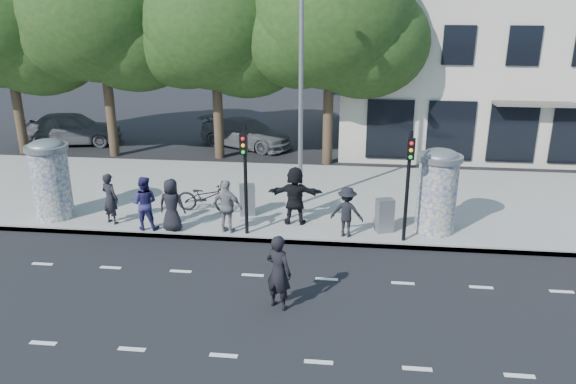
# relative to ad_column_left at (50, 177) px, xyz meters

# --- Properties ---
(ground) EXTENTS (120.00, 120.00, 0.00)m
(ground) POSITION_rel_ad_column_left_xyz_m (7.20, -4.50, -1.54)
(ground) COLOR black
(ground) RESTS_ON ground
(sidewalk) EXTENTS (40.00, 8.00, 0.15)m
(sidewalk) POSITION_rel_ad_column_left_xyz_m (7.20, 3.00, -1.46)
(sidewalk) COLOR gray
(sidewalk) RESTS_ON ground
(curb) EXTENTS (40.00, 0.10, 0.16)m
(curb) POSITION_rel_ad_column_left_xyz_m (7.20, -0.95, -1.46)
(curb) COLOR slate
(curb) RESTS_ON ground
(lane_dash_near) EXTENTS (32.00, 0.12, 0.01)m
(lane_dash_near) POSITION_rel_ad_column_left_xyz_m (7.20, -6.70, -1.53)
(lane_dash_near) COLOR silver
(lane_dash_near) RESTS_ON ground
(lane_dash_far) EXTENTS (32.00, 0.12, 0.01)m
(lane_dash_far) POSITION_rel_ad_column_left_xyz_m (7.20, -3.10, -1.53)
(lane_dash_far) COLOR silver
(lane_dash_far) RESTS_ON ground
(ad_column_left) EXTENTS (1.36, 1.36, 2.65)m
(ad_column_left) POSITION_rel_ad_column_left_xyz_m (0.00, 0.00, 0.00)
(ad_column_left) COLOR beige
(ad_column_left) RESTS_ON sidewalk
(ad_column_right) EXTENTS (1.36, 1.36, 2.65)m
(ad_column_right) POSITION_rel_ad_column_left_xyz_m (12.40, 0.20, 0.00)
(ad_column_right) COLOR beige
(ad_column_right) RESTS_ON sidewalk
(traffic_pole_near) EXTENTS (0.22, 0.31, 3.40)m
(traffic_pole_near) POSITION_rel_ad_column_left_xyz_m (6.60, -0.71, 0.69)
(traffic_pole_near) COLOR black
(traffic_pole_near) RESTS_ON sidewalk
(traffic_pole_far) EXTENTS (0.22, 0.31, 3.40)m
(traffic_pole_far) POSITION_rel_ad_column_left_xyz_m (11.40, -0.71, 0.69)
(traffic_pole_far) COLOR black
(traffic_pole_far) RESTS_ON sidewalk
(street_lamp) EXTENTS (0.25, 0.93, 8.00)m
(street_lamp) POSITION_rel_ad_column_left_xyz_m (8.00, 2.13, 3.26)
(street_lamp) COLOR slate
(street_lamp) RESTS_ON sidewalk
(tree_far_left) EXTENTS (7.20, 7.20, 9.26)m
(tree_far_left) POSITION_rel_ad_column_left_xyz_m (-5.80, 8.00, 4.65)
(tree_far_left) COLOR #38281C
(tree_far_left) RESTS_ON ground
(tree_mid_left) EXTENTS (7.20, 7.20, 9.57)m
(tree_mid_left) POSITION_rel_ad_column_left_xyz_m (-1.30, 8.00, 4.96)
(tree_mid_left) COLOR #38281C
(tree_mid_left) RESTS_ON ground
(tree_near_left) EXTENTS (6.80, 6.80, 8.97)m
(tree_near_left) POSITION_rel_ad_column_left_xyz_m (3.70, 8.20, 4.53)
(tree_near_left) COLOR #38281C
(tree_near_left) RESTS_ON ground
(tree_center) EXTENTS (7.00, 7.00, 9.30)m
(tree_center) POSITION_rel_ad_column_left_xyz_m (8.70, 7.80, 4.77)
(tree_center) COLOR #38281C
(tree_center) RESTS_ON ground
(building) EXTENTS (20.30, 15.85, 12.00)m
(building) POSITION_rel_ad_column_left_xyz_m (19.20, 15.49, 4.46)
(building) COLOR #BDB59E
(building) RESTS_ON ground
(ped_a) EXTENTS (0.84, 0.57, 1.68)m
(ped_a) POSITION_rel_ad_column_left_xyz_m (4.24, -0.65, -0.55)
(ped_a) COLOR black
(ped_a) RESTS_ON sidewalk
(ped_b) EXTENTS (0.72, 0.62, 1.68)m
(ped_b) POSITION_rel_ad_column_left_xyz_m (2.10, -0.31, -0.55)
(ped_b) COLOR black
(ped_b) RESTS_ON sidewalk
(ped_c) EXTENTS (0.88, 0.70, 1.73)m
(ped_c) POSITION_rel_ad_column_left_xyz_m (3.36, -0.65, -0.52)
(ped_c) COLOR navy
(ped_c) RESTS_ON sidewalk
(ped_d) EXTENTS (1.10, 0.75, 1.57)m
(ped_d) POSITION_rel_ad_column_left_xyz_m (9.67, -0.49, -0.60)
(ped_d) COLOR black
(ped_d) RESTS_ON sidewalk
(ped_e) EXTENTS (1.10, 0.79, 1.70)m
(ped_e) POSITION_rel_ad_column_left_xyz_m (6.00, -0.64, -0.54)
(ped_e) COLOR gray
(ped_e) RESTS_ON sidewalk
(ped_f) EXTENTS (1.79, 0.71, 1.90)m
(ped_f) POSITION_rel_ad_column_left_xyz_m (8.00, 0.33, -0.44)
(ped_f) COLOR black
(ped_f) RESTS_ON sidewalk
(man_road) EXTENTS (0.82, 0.72, 1.88)m
(man_road) POSITION_rel_ad_column_left_xyz_m (8.11, -4.63, -0.60)
(man_road) COLOR black
(man_road) RESTS_ON ground
(bicycle) EXTENTS (0.81, 2.03, 1.05)m
(bicycle) POSITION_rel_ad_column_left_xyz_m (4.87, 1.02, -0.86)
(bicycle) COLOR black
(bicycle) RESTS_ON sidewalk
(cabinet_left) EXTENTS (0.58, 0.48, 1.06)m
(cabinet_left) POSITION_rel_ad_column_left_xyz_m (6.34, 0.89, -0.86)
(cabinet_left) COLOR slate
(cabinet_left) RESTS_ON sidewalk
(cabinet_right) EXTENTS (0.60, 0.52, 1.07)m
(cabinet_right) POSITION_rel_ad_column_left_xyz_m (10.84, -0.04, -0.85)
(cabinet_right) COLOR slate
(cabinet_right) RESTS_ON sidewalk
(car_left) EXTENTS (2.80, 5.15, 1.66)m
(car_left) POSITION_rel_ad_column_left_xyz_m (-4.25, 9.81, -0.71)
(car_left) COLOR #55565C
(car_left) RESTS_ON ground
(car_right) EXTENTS (3.82, 5.20, 1.40)m
(car_right) POSITION_rel_ad_column_left_xyz_m (4.56, 10.29, -0.84)
(car_right) COLOR #585B60
(car_right) RESTS_ON ground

